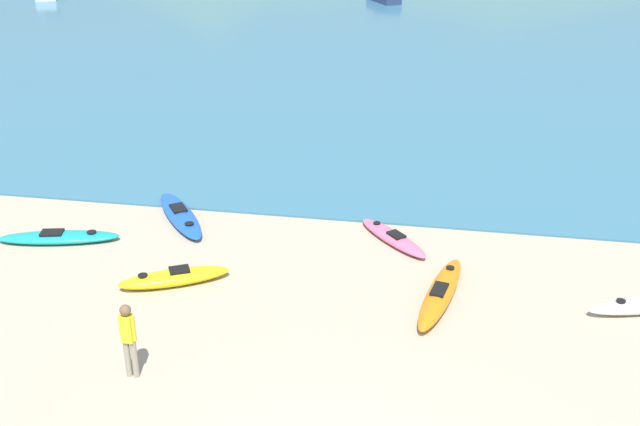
{
  "coord_description": "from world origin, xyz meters",
  "views": [
    {
      "loc": [
        1.44,
        -8.46,
        8.97
      ],
      "look_at": [
        -1.85,
        9.91,
        0.5
      ],
      "focal_mm": 42.0,
      "sensor_mm": 36.0,
      "label": 1
    }
  ],
  "objects_px": {
    "kayak_on_sand_2": "(174,277)",
    "kayak_on_sand_4": "(180,215)",
    "kayak_on_sand_3": "(441,293)",
    "kayak_on_sand_0": "(393,237)",
    "person_near_foreground": "(128,336)",
    "kayak_on_sand_5": "(59,237)"
  },
  "relations": [
    {
      "from": "kayak_on_sand_2",
      "to": "kayak_on_sand_5",
      "type": "relative_size",
      "value": 0.81
    },
    {
      "from": "kayak_on_sand_0",
      "to": "kayak_on_sand_3",
      "type": "relative_size",
      "value": 0.69
    },
    {
      "from": "kayak_on_sand_2",
      "to": "kayak_on_sand_4",
      "type": "height_order",
      "value": "kayak_on_sand_2"
    },
    {
      "from": "kayak_on_sand_2",
      "to": "kayak_on_sand_5",
      "type": "height_order",
      "value": "kayak_on_sand_2"
    },
    {
      "from": "kayak_on_sand_2",
      "to": "kayak_on_sand_4",
      "type": "bearing_deg",
      "value": 107.75
    },
    {
      "from": "kayak_on_sand_0",
      "to": "person_near_foreground",
      "type": "distance_m",
      "value": 8.16
    },
    {
      "from": "kayak_on_sand_2",
      "to": "person_near_foreground",
      "type": "xyz_separation_m",
      "value": [
        0.46,
        -3.59,
        0.75
      ]
    },
    {
      "from": "kayak_on_sand_0",
      "to": "person_near_foreground",
      "type": "xyz_separation_m",
      "value": [
        -4.49,
        -6.77,
        0.79
      ]
    },
    {
      "from": "person_near_foreground",
      "to": "kayak_on_sand_3",
      "type": "bearing_deg",
      "value": 34.39
    },
    {
      "from": "kayak_on_sand_2",
      "to": "person_near_foreground",
      "type": "distance_m",
      "value": 3.69
    },
    {
      "from": "kayak_on_sand_0",
      "to": "kayak_on_sand_5",
      "type": "distance_m",
      "value": 8.93
    },
    {
      "from": "kayak_on_sand_2",
      "to": "kayak_on_sand_4",
      "type": "xyz_separation_m",
      "value": [
        -1.13,
        3.54,
        -0.04
      ]
    },
    {
      "from": "kayak_on_sand_4",
      "to": "kayak_on_sand_5",
      "type": "distance_m",
      "value": 3.33
    },
    {
      "from": "kayak_on_sand_0",
      "to": "kayak_on_sand_5",
      "type": "height_order",
      "value": "kayak_on_sand_5"
    },
    {
      "from": "kayak_on_sand_3",
      "to": "kayak_on_sand_4",
      "type": "height_order",
      "value": "kayak_on_sand_3"
    },
    {
      "from": "kayak_on_sand_0",
      "to": "person_near_foreground",
      "type": "height_order",
      "value": "person_near_foreground"
    },
    {
      "from": "kayak_on_sand_0",
      "to": "kayak_on_sand_5",
      "type": "bearing_deg",
      "value": -169.87
    },
    {
      "from": "kayak_on_sand_0",
      "to": "kayak_on_sand_3",
      "type": "xyz_separation_m",
      "value": [
        1.34,
        -2.77,
        0.04
      ]
    },
    {
      "from": "kayak_on_sand_0",
      "to": "kayak_on_sand_3",
      "type": "height_order",
      "value": "kayak_on_sand_3"
    },
    {
      "from": "kayak_on_sand_0",
      "to": "kayak_on_sand_3",
      "type": "distance_m",
      "value": 3.08
    },
    {
      "from": "kayak_on_sand_5",
      "to": "person_near_foreground",
      "type": "height_order",
      "value": "person_near_foreground"
    },
    {
      "from": "kayak_on_sand_4",
      "to": "person_near_foreground",
      "type": "bearing_deg",
      "value": -77.37
    }
  ]
}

